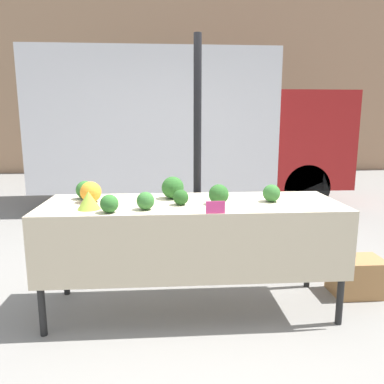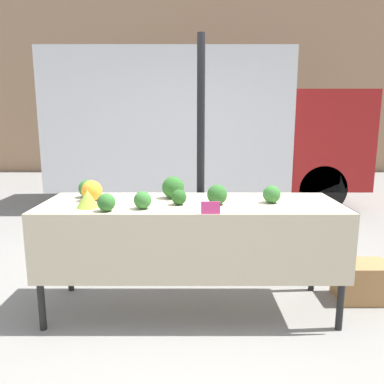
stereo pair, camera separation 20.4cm
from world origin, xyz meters
TOP-DOWN VIEW (x-y plane):
  - ground_plane at (0.00, 0.00)m, footprint 40.00×40.00m
  - building_facade at (0.00, 8.49)m, footprint 16.00×0.60m
  - tent_pole at (0.09, 0.53)m, footprint 0.07×0.07m
  - parked_truck at (0.10, 3.95)m, footprint 5.30×1.83m
  - market_table at (0.00, -0.07)m, footprint 2.28×0.76m
  - orange_cauliflower at (-0.77, 0.05)m, footprint 0.16×0.16m
  - romanesco_head at (-0.75, -0.18)m, footprint 0.16×0.16m
  - broccoli_head_0 at (-0.14, 0.15)m, footprint 0.18×0.18m
  - broccoli_head_1 at (-0.59, -0.29)m, footprint 0.13×0.13m
  - broccoli_head_2 at (-0.85, 0.19)m, footprint 0.15×0.15m
  - broccoli_head_3 at (-0.34, -0.22)m, footprint 0.13×0.13m
  - broccoli_head_4 at (0.19, -0.08)m, footprint 0.15×0.15m
  - broccoli_head_5 at (0.61, -0.02)m, footprint 0.14×0.14m
  - broccoli_head_6 at (-0.09, -0.09)m, footprint 0.12×0.12m
  - price_sign at (0.13, -0.37)m, footprint 0.13×0.01m
  - produce_crate at (1.46, 0.15)m, footprint 0.43×0.32m

SIDE VIEW (x-z plane):
  - ground_plane at x=0.00m, z-range 0.00..0.00m
  - produce_crate at x=1.46m, z-range 0.00..0.32m
  - market_table at x=0.00m, z-range 0.33..1.21m
  - price_sign at x=0.13m, z-range 0.88..0.97m
  - broccoli_head_6 at x=-0.09m, z-range 0.88..1.00m
  - broccoli_head_1 at x=-0.59m, z-range 0.88..1.01m
  - broccoli_head_3 at x=-0.34m, z-range 0.88..1.01m
  - romanesco_head at x=-0.75m, z-range 0.88..1.01m
  - broccoli_head_5 at x=0.61m, z-range 0.88..1.02m
  - broccoli_head_2 at x=-0.85m, z-range 0.88..1.03m
  - broccoli_head_4 at x=0.19m, z-range 0.88..1.03m
  - orange_cauliflower at x=-0.77m, z-range 0.88..1.04m
  - broccoli_head_0 at x=-0.14m, z-range 0.88..1.06m
  - tent_pole at x=0.09m, z-range 0.00..2.23m
  - parked_truck at x=0.10m, z-range 0.09..2.70m
  - building_facade at x=0.00m, z-range 0.00..5.11m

